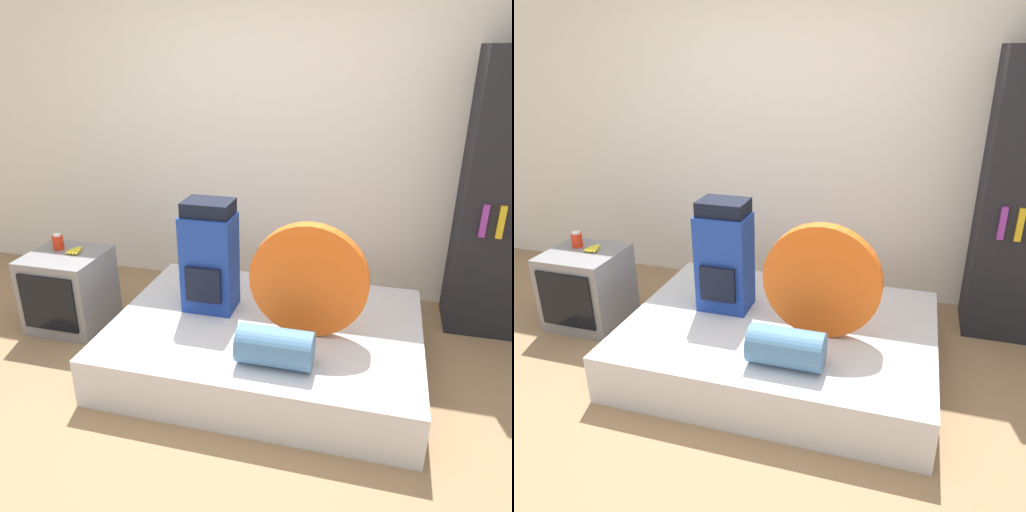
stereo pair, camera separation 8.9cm
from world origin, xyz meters
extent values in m
plane|color=#997551|center=(0.00, 0.00, 0.00)|extent=(16.00, 16.00, 0.00)
cube|color=white|center=(0.00, 1.88, 1.30)|extent=(8.00, 0.05, 2.60)
cube|color=silver|center=(0.18, 0.67, 0.16)|extent=(1.94, 1.41, 0.31)
cube|color=navy|center=(-0.23, 0.77, 0.64)|extent=(0.33, 0.25, 0.65)
cube|color=black|center=(-0.23, 0.78, 1.01)|extent=(0.31, 0.23, 0.09)
cube|color=black|center=(-0.23, 0.63, 0.54)|extent=(0.23, 0.03, 0.23)
cylinder|color=#E05B19|center=(0.45, 0.60, 0.67)|extent=(0.71, 0.09, 0.71)
cylinder|color=teal|center=(0.33, 0.23, 0.42)|extent=(0.42, 0.22, 0.22)
cube|color=gray|center=(-1.35, 0.80, 0.29)|extent=(0.53, 0.50, 0.57)
cube|color=black|center=(-1.35, 0.54, 0.30)|extent=(0.42, 0.02, 0.41)
cylinder|color=red|center=(-1.44, 0.87, 0.62)|extent=(0.08, 0.08, 0.10)
cylinder|color=white|center=(-1.44, 0.87, 0.68)|extent=(0.05, 0.05, 0.02)
ellipsoid|color=yellow|center=(-1.30, 0.85, 0.59)|extent=(0.07, 0.14, 0.03)
ellipsoid|color=yellow|center=(-1.29, 0.85, 0.59)|extent=(0.04, 0.14, 0.03)
ellipsoid|color=yellow|center=(-1.28, 0.85, 0.59)|extent=(0.04, 0.14, 0.03)
ellipsoid|color=yellow|center=(-1.26, 0.85, 0.59)|extent=(0.07, 0.14, 0.03)
cube|color=purple|center=(1.49, 1.35, 0.88)|extent=(0.04, 0.02, 0.22)
cube|color=gold|center=(1.59, 1.35, 0.88)|extent=(0.04, 0.02, 0.22)
camera|label=1|loc=(0.82, -2.04, 1.95)|focal=35.00mm
camera|label=2|loc=(0.90, -2.02, 1.95)|focal=35.00mm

